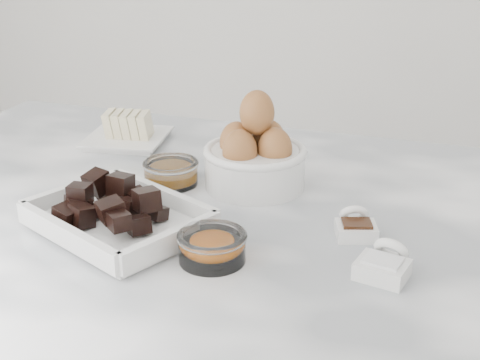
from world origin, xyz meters
name	(u,v)px	position (x,y,z in m)	size (l,w,h in m)	color
marble_slab	(220,225)	(0.00, 0.00, 0.92)	(1.20, 0.80, 0.04)	white
chocolate_dish	(118,213)	(-0.11, -0.09, 0.96)	(0.27, 0.25, 0.06)	white
butter_plate	(126,132)	(-0.26, 0.22, 0.96)	(0.16, 0.16, 0.06)	white
sugar_ramekin	(238,158)	(-0.03, 0.15, 0.96)	(0.07, 0.07, 0.04)	white
egg_bowl	(255,156)	(0.02, 0.11, 0.99)	(0.16, 0.16, 0.15)	white
honey_bowl	(171,172)	(-0.11, 0.07, 0.96)	(0.09, 0.09, 0.04)	white
zest_bowl	(212,246)	(0.04, -0.13, 0.96)	(0.09, 0.09, 0.04)	white
vanilla_spoon	(356,226)	(0.19, -0.01, 0.95)	(0.06, 0.07, 0.04)	white
salt_spoon	(384,264)	(0.24, -0.10, 0.95)	(0.07, 0.08, 0.04)	white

